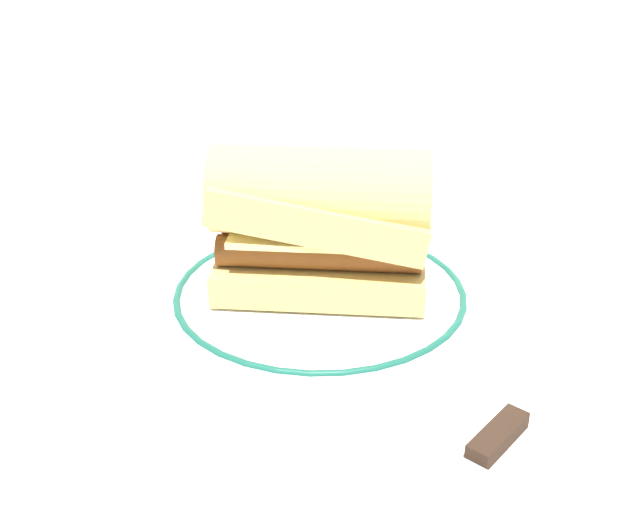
{
  "coord_description": "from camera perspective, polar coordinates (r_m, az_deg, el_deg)",
  "views": [
    {
      "loc": [
        0.15,
        -0.49,
        0.32
      ],
      "look_at": [
        0.01,
        0.03,
        0.04
      ],
      "focal_mm": 41.6,
      "sensor_mm": 36.0,
      "label": 1
    }
  ],
  "objects": [
    {
      "name": "ground_plane",
      "position": [
        0.61,
        -1.49,
        -5.1
      ],
      "size": [
        1.5,
        1.5,
        0.0
      ],
      "primitive_type": "plane",
      "color": "white"
    },
    {
      "name": "plate",
      "position": [
        0.63,
        0.0,
        -3.04
      ],
      "size": [
        0.27,
        0.27,
        0.01
      ],
      "color": "white",
      "rests_on": "ground_plane"
    },
    {
      "name": "sausage_sandwich",
      "position": [
        0.6,
        0.0,
        2.83
      ],
      "size": [
        0.19,
        0.11,
        0.12
      ],
      "rotation": [
        0.0,
        0.0,
        0.17
      ],
      "color": "tan",
      "rests_on": "plate"
    },
    {
      "name": "drinking_glass",
      "position": [
        0.8,
        -6.45,
        6.28
      ],
      "size": [
        0.06,
        0.06,
        0.1
      ],
      "color": "silver",
      "rests_on": "ground_plane"
    },
    {
      "name": "butter_knife",
      "position": [
        0.48,
        11.7,
        -15.35
      ],
      "size": [
        0.08,
        0.14,
        0.01
      ],
      "color": "silver",
      "rests_on": "ground_plane"
    }
  ]
}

